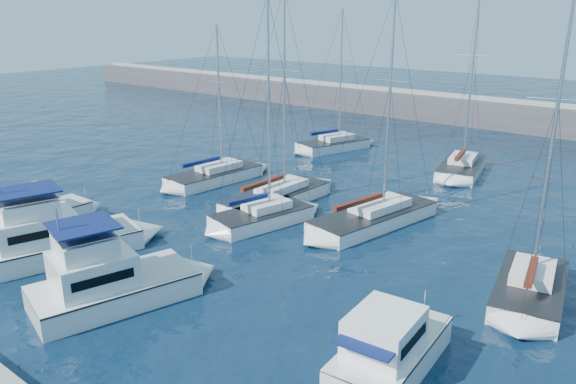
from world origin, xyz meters
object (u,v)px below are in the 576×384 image
Objects in this scene: motor_yacht_port_inner at (50,240)px; sailboat_mid_b at (277,197)px; motor_yacht_stbd_inner at (106,283)px; sailboat_mid_a at (215,176)px; sailboat_mid_c at (262,216)px; motor_yacht_stbd_outer at (388,350)px; sailboat_back_b at (461,167)px; sailboat_back_a at (333,145)px; sailboat_mid_d at (374,217)px; sailboat_mid_e at (530,288)px; motor_yacht_port_outer at (34,214)px.

sailboat_mid_b reaches higher than motor_yacht_port_inner.
sailboat_mid_a is at bearing 136.90° from motor_yacht_stbd_inner.
sailboat_mid_b is 1.03× the size of sailboat_mid_c.
motor_yacht_stbd_inner is at bearing -168.73° from motor_yacht_stbd_outer.
sailboat_back_b reaches higher than motor_yacht_stbd_outer.
sailboat_mid_c is at bearing 143.55° from motor_yacht_stbd_outer.
motor_yacht_stbd_outer is 0.44× the size of sailboat_mid_c.
sailboat_mid_c reaches higher than motor_yacht_stbd_inner.
sailboat_back_b is at bearing 98.14° from motor_yacht_stbd_inner.
sailboat_mid_a is 0.87× the size of sailboat_mid_c.
sailboat_back_a is 0.88× the size of sailboat_back_b.
sailboat_mid_d is 0.94× the size of sailboat_back_b.
sailboat_mid_c is at bearing -21.66° from sailboat_mid_a.
motor_yacht_stbd_inner is at bearing 7.58° from motor_yacht_port_inner.
motor_yacht_stbd_inner is at bearing -150.31° from sailboat_mid_e.
sailboat_mid_b is (-16.28, 12.80, -0.42)m from motor_yacht_stbd_outer.
motor_yacht_stbd_outer is at bearing -115.48° from sailboat_mid_e.
motor_yacht_port_outer is 14.80m from sailboat_mid_a.
sailboat_mid_c is at bearing -50.70° from sailboat_back_a.
sailboat_back_b is at bearing 102.02° from sailboat_mid_d.
sailboat_mid_b reaches higher than sailboat_mid_d.
sailboat_mid_e is at bearing -3.60° from sailboat_mid_a.
sailboat_mid_c is at bearing -62.30° from sailboat_mid_b.
motor_yacht_port_inner is 32.15m from sailboat_back_a.
sailboat_mid_c is at bearing 111.12° from motor_yacht_stbd_inner.
motor_yacht_port_outer is 34.21m from sailboat_back_b.
sailboat_back_a is (-6.31, 16.66, 0.00)m from sailboat_mid_b.
sailboat_mid_b is 7.78m from sailboat_mid_d.
sailboat_mid_c is 0.99× the size of sailboat_mid_d.
motor_yacht_stbd_inner reaches higher than motor_yacht_stbd_outer.
sailboat_mid_e is (15.80, 13.33, -0.59)m from motor_yacht_stbd_inner.
motor_yacht_port_outer is at bearing 177.34° from motor_yacht_stbd_outer.
motor_yacht_stbd_outer is (25.51, 0.78, -0.00)m from motor_yacht_port_outer.
sailboat_mid_e is at bearing 55.82° from motor_yacht_stbd_inner.
sailboat_mid_b is at bearing 159.95° from sailboat_mid_e.
sailboat_mid_d reaches higher than sailboat_mid_a.
motor_yacht_stbd_inner reaches higher than motor_yacht_port_outer.
sailboat_back_a is at bearing 110.44° from motor_yacht_port_inner.
sailboat_mid_b is at bearing -163.48° from sailboat_mid_d.
motor_yacht_stbd_inner is at bearing -14.41° from motor_yacht_port_outer.
sailboat_back_b is (-0.34, 15.53, 0.03)m from sailboat_mid_d.
motor_yacht_port_inner is 0.74× the size of sailboat_mid_a.
sailboat_mid_d is at bearing 7.34° from sailboat_mid_b.
sailboat_back_a is (-9.38, 33.17, -0.61)m from motor_yacht_stbd_inner.
sailboat_mid_a is 0.83× the size of sailboat_mid_e.
sailboat_mid_c is (5.89, 11.65, -0.59)m from motor_yacht_port_inner.
motor_yacht_port_inner is at bearing -162.38° from sailboat_mid_e.
motor_yacht_stbd_outer is 27.68m from sailboat_mid_a.
motor_yacht_stbd_inner is 17.92m from sailboat_mid_d.
motor_yacht_port_outer is 0.68× the size of motor_yacht_port_inner.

